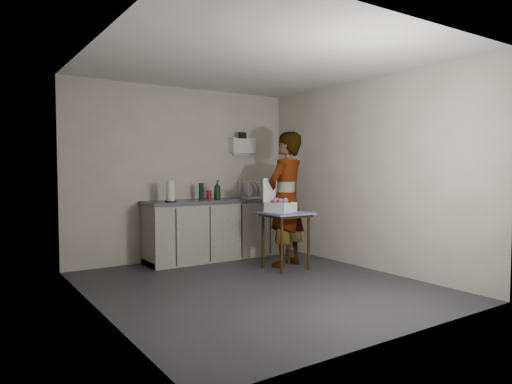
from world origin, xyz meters
TOP-DOWN VIEW (x-y plane):
  - ground at (0.00, 0.00)m, footprint 4.00×4.00m
  - wall_back at (0.00, 1.99)m, footprint 3.60×0.02m
  - wall_right at (1.79, 0.00)m, footprint 0.02×4.00m
  - wall_left at (-1.79, 0.00)m, footprint 0.02×4.00m
  - ceiling at (0.00, 0.00)m, footprint 3.60×4.00m
  - kitchen_counter at (0.40, 1.70)m, footprint 2.24×0.62m
  - wall_shelf at (1.00, 1.92)m, footprint 0.42×0.18m
  - side_table at (0.84, 0.54)m, footprint 0.62×0.62m
  - standing_man at (0.96, 0.69)m, footprint 0.80×0.65m
  - soap_bottle at (0.36, 1.60)m, footprint 0.13×0.13m
  - soda_can at (0.29, 1.74)m, footprint 0.07×0.07m
  - dark_bottle at (0.15, 1.73)m, footprint 0.07×0.07m
  - paper_towel at (-0.40, 1.59)m, footprint 0.17×0.17m
  - dish_rack at (1.09, 1.72)m, footprint 0.41×0.30m
  - bakery_box at (0.76, 0.58)m, footprint 0.42×0.42m

SIDE VIEW (x-z plane):
  - ground at x=0.00m, z-range 0.00..0.00m
  - kitchen_counter at x=0.40m, z-range -0.03..0.88m
  - side_table at x=0.84m, z-range 0.29..1.08m
  - bakery_box at x=0.76m, z-range 0.66..1.12m
  - standing_man at x=0.96m, z-range 0.00..1.89m
  - dish_rack at x=1.09m, z-range 0.83..1.12m
  - soda_can at x=0.29m, z-range 0.91..1.05m
  - dark_bottle at x=0.15m, z-range 0.91..1.16m
  - paper_towel at x=-0.40m, z-range 0.90..1.20m
  - soap_bottle at x=0.36m, z-range 0.91..1.20m
  - wall_back at x=0.00m, z-range 0.00..2.60m
  - wall_right at x=1.79m, z-range 0.00..2.60m
  - wall_left at x=-1.79m, z-range 0.00..2.60m
  - wall_shelf at x=1.00m, z-range 1.56..1.93m
  - ceiling at x=0.00m, z-range 2.59..2.60m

